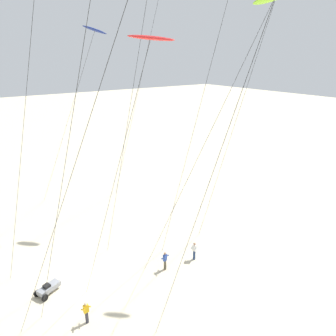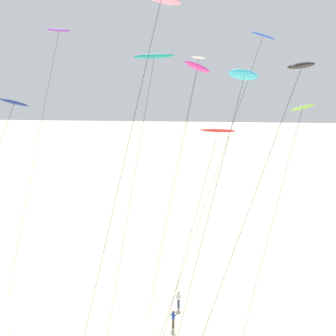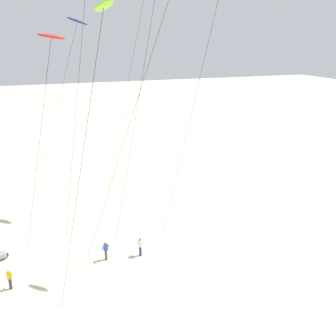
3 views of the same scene
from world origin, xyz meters
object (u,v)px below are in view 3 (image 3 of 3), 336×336
kite_red (50,41)px  kite_flyer_nearest (10,279)px  kite_flyer_middle (106,250)px  kite_flyer_furthest (140,246)px  kite_navy (76,25)px  kite_lime (102,20)px

kite_red → kite_flyer_nearest: kite_red is taller
kite_flyer_middle → kite_flyer_furthest: same height
kite_flyer_nearest → kite_flyer_middle: same height
kite_flyer_furthest → kite_red: bearing=-65.5°
kite_red → kite_navy: (-15.71, 3.61, 1.29)m
kite_lime → kite_flyer_middle: 19.87m
kite_navy → kite_lime: bearing=-4.2°
kite_flyer_middle → kite_flyer_furthest: bearing=83.3°
kite_lime → kite_flyer_furthest: 20.08m
kite_red → kite_flyer_middle: (-3.07, 3.10, -16.69)m
kite_navy → kite_lime: 21.68m
kite_red → kite_navy: bearing=167.1°
kite_red → kite_flyer_nearest: (-1.52, -4.36, -16.69)m
kite_red → kite_navy: kite_navy is taller
kite_flyer_middle → kite_flyer_furthest: size_ratio=1.00×
kite_flyer_middle → kite_navy: bearing=177.7°
kite_flyer_furthest → kite_navy: bearing=-169.6°
kite_lime → kite_flyer_nearest: 20.23m
kite_red → kite_flyer_furthest: (-2.73, 5.99, -16.69)m
kite_navy → kite_lime: kite_navy is taller
kite_flyer_furthest → kite_flyer_nearest: bearing=-83.3°
kite_lime → kite_flyer_nearest: size_ratio=11.70×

